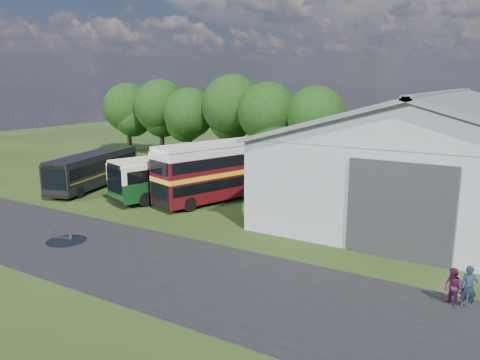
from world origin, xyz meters
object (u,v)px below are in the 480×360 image
Objects in this scene: bus_maroon_double at (218,171)px; visitor_a at (469,288)px; storage_shed at (441,149)px; visitor_b at (453,288)px; bus_green_single at (185,173)px; bus_dark_single at (94,169)px.

visitor_a is at bearing -9.52° from bus_maroon_double.
storage_shed is 16.76m from visitor_b.
visitor_b is at bearing -4.89° from bus_green_single.
storage_shed is 16.73m from visitor_a.
visitor_a is 0.57m from visitor_b.
visitor_b is (-0.55, -0.14, -0.08)m from visitor_a.
storage_shed is 2.30× the size of bus_dark_single.
bus_dark_single is at bearing -161.63° from storage_shed.
storage_shed is at bearing 40.50° from bus_green_single.
bus_dark_single is 29.96m from visitor_b.
storage_shed reaches higher than bus_dark_single.
bus_maroon_double is at bearing 146.43° from visitor_a.
bus_maroon_double is (-14.38, -6.76, -1.96)m from storage_shed.
bus_green_single is at bearing -169.47° from visitor_b.
bus_green_single is at bearing -162.35° from bus_maroon_double.
storage_shed is at bearing 96.46° from visitor_a.
storage_shed is 16.01m from bus_maroon_double.
visitor_b is at bearing -172.65° from visitor_a.
bus_maroon_double is 6.68× the size of visitor_b.
storage_shed is 18.97m from bus_green_single.
bus_green_single reaches higher than bus_dark_single.
visitor_a reaches higher than visitor_b.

